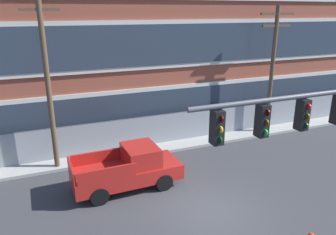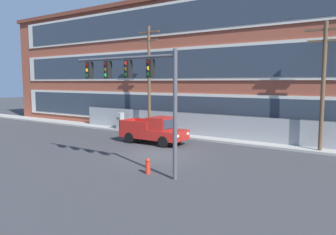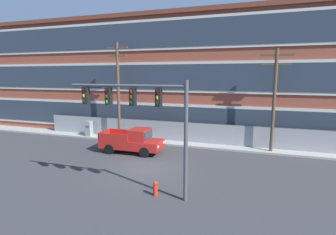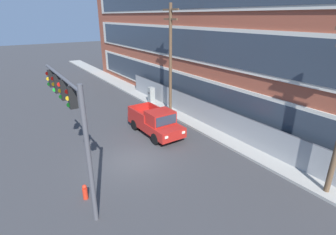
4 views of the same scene
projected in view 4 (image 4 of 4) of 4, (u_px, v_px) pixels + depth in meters
ground_plane at (133, 161)px, 15.92m from camera, size 160.00×160.00×0.00m
sidewalk_building_side at (218, 133)px, 19.49m from camera, size 80.00×2.07×0.16m
brick_mill_building at (240, 43)px, 22.84m from camera, size 47.35×9.28×12.07m
chain_link_fence at (262, 138)px, 16.53m from camera, size 35.21×0.06×1.98m
traffic_signal_mast at (69, 107)px, 11.46m from camera, size 6.48×0.43×5.99m
pickup_truck_red at (156, 122)px, 19.17m from camera, size 5.08×2.17×1.98m
utility_pole_near_corner at (170, 57)px, 21.70m from camera, size 2.10×0.26×9.18m
electrical_cabinet at (151, 96)px, 25.89m from camera, size 0.55×0.56×1.69m
fire_hydrant at (85, 192)px, 12.49m from camera, size 0.24×0.24×0.78m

